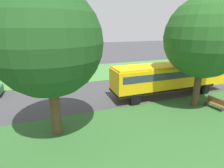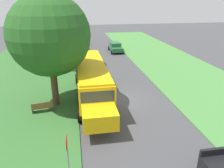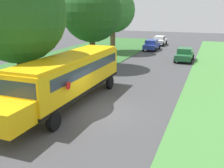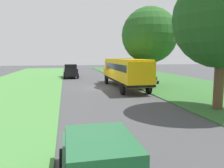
% 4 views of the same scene
% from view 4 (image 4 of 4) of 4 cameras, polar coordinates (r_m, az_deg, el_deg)
% --- Properties ---
extents(ground_plane, '(120.00, 120.00, 0.00)m').
position_cam_4_polar(ground_plane, '(23.92, -3.41, -1.01)').
color(ground_plane, '#424244').
extents(grass_verge, '(12.00, 80.00, 0.08)m').
position_cam_4_polar(grass_verge, '(27.26, 17.85, -0.24)').
color(grass_verge, '#33662D').
rests_on(grass_verge, ground).
extents(grass_far_side, '(10.00, 80.00, 0.07)m').
position_cam_4_polar(grass_far_side, '(24.26, -24.92, -1.49)').
color(grass_far_side, '#47843D').
rests_on(grass_far_side, ground).
extents(school_bus, '(2.84, 12.42, 3.16)m').
position_cam_4_polar(school_bus, '(23.63, 3.27, 3.58)').
color(school_bus, yellow).
rests_on(school_bus, ground).
extents(car_green_nearest, '(2.02, 4.40, 1.56)m').
position_cam_4_polar(car_green_nearest, '(5.66, -3.17, -19.96)').
color(car_green_nearest, '#236038').
rests_on(car_green_nearest, ground).
extents(pickup_truck, '(2.28, 5.40, 2.10)m').
position_cam_4_polar(pickup_truck, '(35.94, -10.72, 3.39)').
color(pickup_truck, black).
rests_on(pickup_truck, ground).
extents(oak_tree_beside_bus, '(6.24, 6.24, 8.91)m').
position_cam_4_polar(oak_tree_beside_bus, '(25.35, 9.86, 12.31)').
color(oak_tree_beside_bus, '#4C3826').
rests_on(oak_tree_beside_bus, ground).
extents(oak_tree_roadside_mid, '(6.13, 6.13, 8.82)m').
position_cam_4_polar(oak_tree_roadside_mid, '(15.59, 26.49, 14.90)').
color(oak_tree_roadside_mid, brown).
rests_on(oak_tree_roadside_mid, ground).
extents(stop_sign, '(0.08, 0.68, 2.74)m').
position_cam_4_polar(stop_sign, '(33.46, 2.04, 4.37)').
color(stop_sign, gray).
rests_on(stop_sign, ground).
extents(park_bench, '(1.66, 0.73, 0.92)m').
position_cam_4_polar(park_bench, '(27.00, 10.47, 0.85)').
color(park_bench, brown).
rests_on(park_bench, ground).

